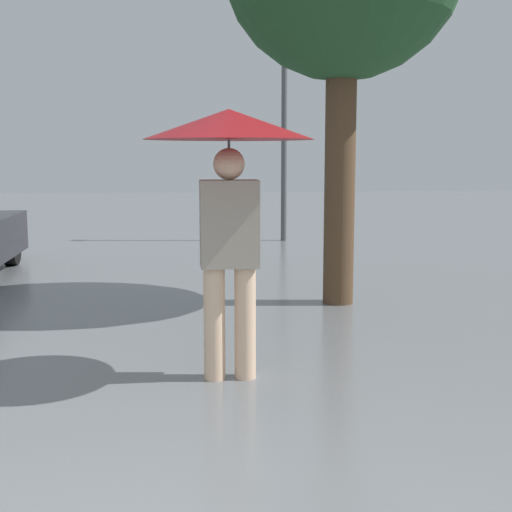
% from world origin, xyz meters
% --- Properties ---
extents(pedestrian, '(1.25, 1.25, 2.01)m').
position_xyz_m(pedestrian, '(0.35, 3.03, 1.64)').
color(pedestrian, beige).
rests_on(pedestrian, ground_plane).
extents(street_lamp, '(0.27, 0.27, 4.96)m').
position_xyz_m(street_lamp, '(2.14, 11.65, 2.96)').
color(street_lamp, '#515456').
rests_on(street_lamp, ground_plane).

